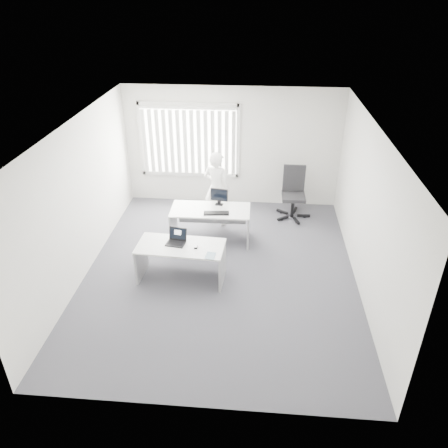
# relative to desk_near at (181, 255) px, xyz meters

# --- Properties ---
(ground) EXTENTS (6.00, 6.00, 0.00)m
(ground) POSITION_rel_desk_near_xyz_m (0.69, 0.25, -0.51)
(ground) COLOR #55545C
(ground) RESTS_ON ground
(wall_back) EXTENTS (5.00, 0.02, 2.80)m
(wall_back) POSITION_rel_desk_near_xyz_m (0.69, 3.25, 0.89)
(wall_back) COLOR silver
(wall_back) RESTS_ON ground
(wall_front) EXTENTS (5.00, 0.02, 2.80)m
(wall_front) POSITION_rel_desk_near_xyz_m (0.69, -2.75, 0.89)
(wall_front) COLOR silver
(wall_front) RESTS_ON ground
(wall_left) EXTENTS (0.02, 6.00, 2.80)m
(wall_left) POSITION_rel_desk_near_xyz_m (-1.81, 0.25, 0.89)
(wall_left) COLOR silver
(wall_left) RESTS_ON ground
(wall_right) EXTENTS (0.02, 6.00, 2.80)m
(wall_right) POSITION_rel_desk_near_xyz_m (3.19, 0.25, 0.89)
(wall_right) COLOR silver
(wall_right) RESTS_ON ground
(ceiling) EXTENTS (5.00, 6.00, 0.02)m
(ceiling) POSITION_rel_desk_near_xyz_m (0.69, 0.25, 2.29)
(ceiling) COLOR white
(ceiling) RESTS_ON wall_back
(window) EXTENTS (2.32, 0.06, 1.76)m
(window) POSITION_rel_desk_near_xyz_m (-0.31, 3.21, 1.04)
(window) COLOR silver
(window) RESTS_ON wall_back
(blinds) EXTENTS (2.20, 0.10, 1.50)m
(blinds) POSITION_rel_desk_near_xyz_m (-0.31, 3.15, 1.01)
(blinds) COLOR silver
(blinds) RESTS_ON wall_back
(desk_near) EXTENTS (1.58, 0.81, 0.70)m
(desk_near) POSITION_rel_desk_near_xyz_m (0.00, 0.00, 0.00)
(desk_near) COLOR white
(desk_near) RESTS_ON ground
(desk_far) EXTENTS (1.62, 0.77, 0.73)m
(desk_far) POSITION_rel_desk_near_xyz_m (0.38, 1.37, 0.02)
(desk_far) COLOR white
(desk_far) RESTS_ON ground
(office_chair) EXTENTS (0.69, 0.69, 1.19)m
(office_chair) POSITION_rel_desk_near_xyz_m (2.14, 2.61, -0.14)
(office_chair) COLOR black
(office_chair) RESTS_ON ground
(person) EXTENTS (0.73, 0.62, 1.69)m
(person) POSITION_rel_desk_near_xyz_m (0.44, 2.12, 0.34)
(person) COLOR white
(person) RESTS_ON ground
(laptop) EXTENTS (0.37, 0.34, 0.26)m
(laptop) POSITION_rel_desk_near_xyz_m (-0.09, 0.04, 0.32)
(laptop) COLOR black
(laptop) RESTS_ON desk_near
(paper_sheet) EXTENTS (0.33, 0.24, 0.00)m
(paper_sheet) POSITION_rel_desk_near_xyz_m (0.41, -0.15, 0.20)
(paper_sheet) COLOR white
(paper_sheet) RESTS_ON desk_near
(mouse) EXTENTS (0.06, 0.10, 0.04)m
(mouse) POSITION_rel_desk_near_xyz_m (0.28, -0.05, 0.22)
(mouse) COLOR #BABABC
(mouse) RESTS_ON paper_sheet
(booklet) EXTENTS (0.18, 0.24, 0.01)m
(booklet) POSITION_rel_desk_near_xyz_m (0.57, -0.29, 0.20)
(booklet) COLOR silver
(booklet) RESTS_ON desk_near
(keyboard) EXTENTS (0.52, 0.21, 0.02)m
(keyboard) POSITION_rel_desk_near_xyz_m (0.52, 1.19, 0.24)
(keyboard) COLOR black
(keyboard) RESTS_ON desk_far
(monitor) EXTENTS (0.37, 0.16, 0.36)m
(monitor) POSITION_rel_desk_near_xyz_m (0.54, 1.59, 0.41)
(monitor) COLOR black
(monitor) RESTS_ON desk_far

